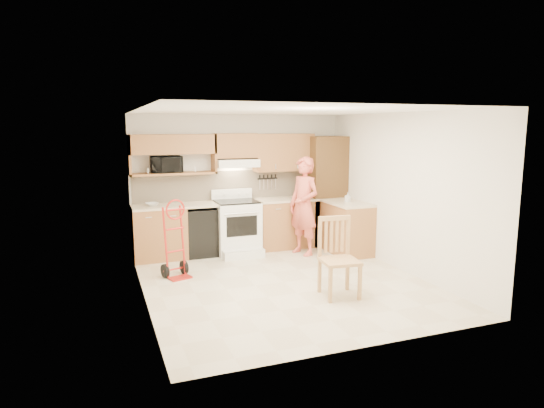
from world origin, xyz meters
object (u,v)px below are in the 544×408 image
person (304,206)px  hand_truck (176,243)px  microwave (166,164)px  dining_chair (340,258)px  range (238,223)px

person → hand_truck: (-2.37, -0.56, -0.34)m
person → hand_truck: size_ratio=1.62×
microwave → person: 2.53m
hand_truck → microwave: bearing=69.5°
person → dining_chair: person is taller
hand_truck → range: bearing=21.2°
microwave → hand_truck: bearing=-94.8°
hand_truck → dining_chair: 2.50m
microwave → person: microwave is taller
range → hand_truck: range is taller
person → dining_chair: bearing=-31.9°
hand_truck → person: bearing=-3.9°
microwave → dining_chair: bearing=-59.0°
microwave → range: (1.19, -0.29, -1.07)m
range → hand_truck: 1.61m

